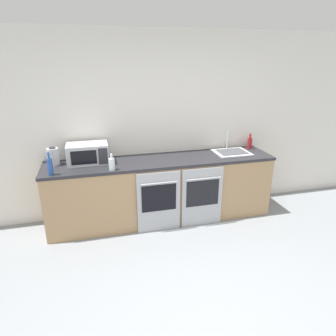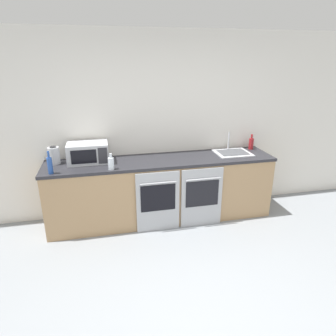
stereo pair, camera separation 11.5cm
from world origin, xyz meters
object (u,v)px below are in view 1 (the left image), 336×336
Objects in this scene: microwave at (88,153)px; sink at (232,152)px; bottle_clear at (112,164)px; kettle at (53,156)px; bottle_blue at (50,166)px; bottle_red at (250,143)px; oven_right at (202,197)px; oven_left at (159,202)px.

sink reaches higher than microwave.
bottle_clear is 0.82m from kettle.
sink is (2.49, 0.28, -0.10)m from bottle_blue.
bottle_clear is (-2.13, -0.44, -0.01)m from bottle_red.
microwave is 1.05× the size of sink.
bottle_red reaches higher than oven_right.
oven_left is 1.60× the size of microwave.
oven_right is 3.61× the size of kettle.
oven_left is at bearing -4.07° from bottle_blue.
bottle_clear is 0.72m from bottle_blue.
microwave is 0.46m from bottle_clear.
bottle_clear is 0.89× the size of kettle.
oven_right is at bearing -14.03° from kettle.
oven_left is at bearing 180.00° from oven_right.
bottle_red is 2.88m from bottle_blue.
kettle is (-0.72, 0.39, 0.03)m from bottle_clear.
bottle_clear is at bearing -0.65° from bottle_blue.
oven_left is 1.68× the size of sink.
kettle is at bearing -179.12° from bottle_red.
microwave is at bearing -178.11° from bottle_red.
microwave is at bearing -4.70° from kettle.
oven_right is 2.05m from kettle.
bottle_blue is (-0.44, -0.35, -0.02)m from microwave.
microwave is at bearing 128.62° from bottle_clear.
oven_left is 1.74m from bottle_red.
kettle reaches higher than oven_right.
bottle_clear is 1.79m from sink.
bottle_blue is (-1.90, 0.09, 0.58)m from oven_right.
bottle_blue reaches higher than kettle.
bottle_clear reaches higher than oven_right.
bottle_blue is (-2.85, -0.43, 0.02)m from bottle_red.
oven_left is 2.99× the size of bottle_blue.
sink is at bearing -158.53° from bottle_red.
oven_right is 3.63× the size of bottle_red.
bottle_blue is 2.51m from sink.
microwave is 1.87× the size of bottle_blue.
bottle_blue is at bearing -173.48° from sink.
kettle is (-1.90, 0.48, 0.59)m from oven_right.
kettle reaches higher than oven_left.
bottle_blue is at bearing -89.91° from kettle.
microwave reaches higher than oven_left.
oven_right is 1.22m from bottle_red.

